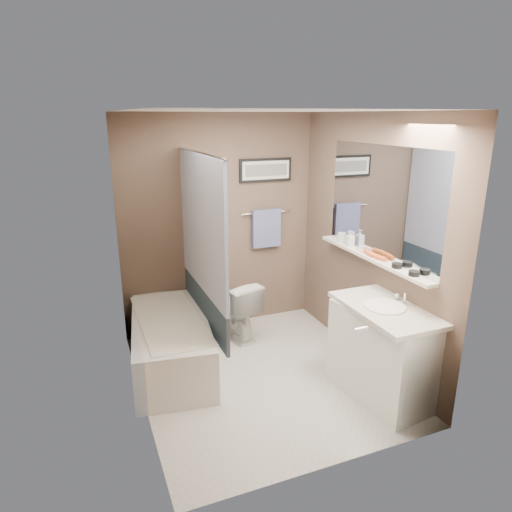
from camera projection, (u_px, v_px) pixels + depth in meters
name	position (u px, v px, depth m)	size (l,w,h in m)	color
ground	(262.00, 376.00, 4.32)	(2.50, 2.50, 0.00)	beige
ceiling	(263.00, 113.00, 3.62)	(2.20, 2.50, 0.04)	white
wall_back	(220.00, 225.00, 5.05)	(2.20, 0.04, 2.40)	brown
wall_front	(337.00, 308.00, 2.87)	(2.20, 0.04, 2.40)	brown
wall_left	(136.00, 270.00, 3.58)	(0.04, 2.50, 2.40)	brown
wall_right	(367.00, 243.00, 4.35)	(0.04, 2.50, 2.40)	brown
tile_surround	(128.00, 275.00, 4.08)	(0.02, 1.55, 2.00)	beige
curtain_rod	(199.00, 153.00, 4.01)	(0.02, 0.02, 1.55)	silver
curtain_upper	(202.00, 225.00, 4.21)	(0.03, 1.45, 1.28)	silver
curtain_lower	(205.00, 306.00, 4.45)	(0.03, 1.45, 0.36)	#273949
mirror	(381.00, 202.00, 4.10)	(0.02, 1.60, 1.00)	silver
shelf	(371.00, 258.00, 4.23)	(0.12, 1.60, 0.03)	silver
towel_bar	(266.00, 213.00, 5.21)	(0.02, 0.02, 0.60)	silver
towel	(266.00, 228.00, 5.24)	(0.34, 0.05, 0.44)	#919BD3
art_frame	(266.00, 170.00, 5.08)	(0.62, 0.03, 0.26)	black
art_mat	(266.00, 170.00, 5.07)	(0.56, 0.00, 0.20)	white
art_image	(266.00, 170.00, 5.07)	(0.50, 0.00, 0.13)	#595959
door	(406.00, 324.00, 3.12)	(0.80, 0.02, 2.00)	silver
door_handle	(361.00, 329.00, 3.05)	(0.02, 0.02, 0.10)	silver
bathtub	(171.00, 343.00, 4.42)	(0.70, 1.50, 0.50)	silver
tub_rim	(170.00, 320.00, 4.35)	(0.56, 1.36, 0.02)	white
toilet	(234.00, 309.00, 5.01)	(0.37, 0.65, 0.66)	silver
vanity	(383.00, 354.00, 3.92)	(0.50, 0.90, 0.80)	white
countertop	(386.00, 309.00, 3.79)	(0.54, 0.96, 0.04)	beige
sink_basin	(385.00, 306.00, 3.78)	(0.34, 0.34, 0.01)	white
faucet_spout	(405.00, 298.00, 3.84)	(0.02, 0.02, 0.10)	silver
faucet_knob	(397.00, 296.00, 3.93)	(0.05, 0.05, 0.05)	silver
candle_bowl_near	(414.00, 273.00, 3.71)	(0.09, 0.09, 0.04)	black
candle_bowl_far	(397.00, 266.00, 3.90)	(0.09, 0.09, 0.04)	black
hair_brush_front	(377.00, 256.00, 4.15)	(0.04, 0.04, 0.22)	#E2531F
hair_brush_back	(371.00, 254.00, 4.22)	(0.04, 0.04, 0.22)	#DA5B1E
pink_comb	(360.00, 251.00, 4.39)	(0.03, 0.16, 0.01)	pink
glass_jar	(341.00, 238.00, 4.67)	(0.08, 0.08, 0.10)	silver
soap_bottle	(350.00, 238.00, 4.53)	(0.07, 0.07, 0.16)	#999999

